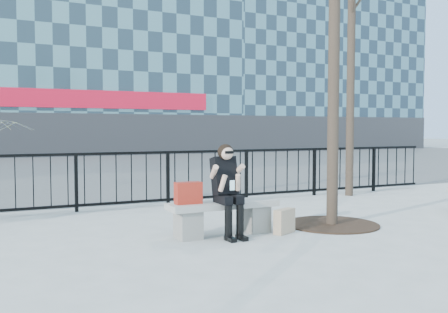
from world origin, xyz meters
name	(u,v)px	position (x,y,z in m)	size (l,w,h in m)	color
ground	(223,235)	(0.00, 0.00, 0.00)	(120.00, 120.00, 0.00)	gray
street_surface	(68,166)	(0.00, 15.00, 0.00)	(60.00, 23.00, 0.01)	#474747
railing	(158,179)	(0.00, 3.00, 0.55)	(14.00, 0.06, 1.10)	black
building_right	(303,19)	(20.00, 27.00, 10.30)	(16.20, 10.20, 20.60)	slate
tree_grate	(332,224)	(1.90, -0.10, 0.01)	(1.50, 1.50, 0.02)	black
bench_main	(223,214)	(0.00, 0.00, 0.30)	(1.65, 0.46, 0.49)	slate
seated_woman	(228,191)	(0.00, -0.16, 0.67)	(0.50, 0.64, 1.34)	black
handbag	(188,193)	(-0.54, 0.02, 0.64)	(0.37, 0.18, 0.31)	#A32114
shopping_bag	(284,221)	(0.86, -0.30, 0.18)	(0.38, 0.14, 0.36)	tan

